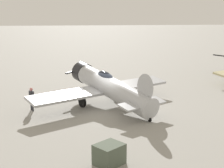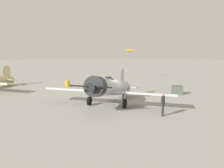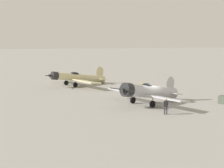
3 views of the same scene
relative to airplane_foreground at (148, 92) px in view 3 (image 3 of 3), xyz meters
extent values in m
plane|color=gray|center=(0.43, 0.23, -1.54)|extent=(400.00, 400.00, 0.00)
cylinder|color=#B7BABF|center=(0.43, 0.23, -0.04)|extent=(8.06, 5.21, 2.73)
cylinder|color=#232326|center=(-3.02, -1.60, 0.56)|extent=(1.75, 1.95, 1.72)
cone|color=#232326|center=(-3.59, -1.90, 0.66)|extent=(0.88, 0.89, 0.75)
cube|color=black|center=(-3.73, -1.97, 0.66)|extent=(2.37, 2.18, 0.28)
ellipsoid|color=black|center=(-0.29, -0.16, 0.72)|extent=(1.93, 1.51, 0.93)
cube|color=#ADAFB5|center=(-0.44, -0.23, -0.30)|extent=(7.07, 11.31, 0.44)
ellipsoid|color=#B7BABF|center=(3.48, 1.84, 0.63)|extent=(1.61, 0.93, 2.02)
cube|color=#ADAFB5|center=(3.30, 1.75, -0.47)|extent=(2.56, 3.52, 0.27)
cylinder|color=#999BA0|center=(-0.11, -1.92, -0.60)|extent=(0.14, 0.14, 1.06)
cylinder|color=black|center=(-0.11, -1.92, -1.14)|extent=(0.80, 0.55, 0.80)
cylinder|color=#999BA0|center=(-1.64, 0.99, -0.60)|extent=(0.14, 0.14, 1.06)
cylinder|color=black|center=(-1.64, 0.99, -1.14)|extent=(0.80, 0.55, 0.80)
cylinder|color=black|center=(3.91, 2.07, -1.40)|extent=(0.29, 0.22, 0.28)
cylinder|color=beige|center=(-6.17, 18.04, -0.22)|extent=(9.35, 5.15, 2.46)
cylinder|color=#232326|center=(-10.38, 16.11, 0.39)|extent=(1.51, 1.63, 1.41)
cone|color=#232326|center=(-10.97, 15.84, 0.47)|extent=(0.79, 0.75, 0.61)
cube|color=black|center=(-11.11, 15.78, 0.47)|extent=(1.46, 2.82, 0.42)
ellipsoid|color=black|center=(-7.05, 17.63, 0.42)|extent=(1.93, 1.43, 0.90)
cube|color=#C6BC89|center=(-7.22, 17.55, -0.40)|extent=(7.30, 12.94, 0.43)
ellipsoid|color=beige|center=(-2.48, 19.72, 0.46)|extent=(1.63, 0.83, 2.12)
cube|color=#C6BC89|center=(-2.66, 19.64, -0.67)|extent=(2.42, 3.55, 0.24)
cylinder|color=#999BA0|center=(-7.13, 15.94, -0.67)|extent=(0.14, 0.14, 0.93)
cylinder|color=black|center=(-7.13, 15.94, -1.14)|extent=(0.81, 0.51, 0.80)
cylinder|color=#999BA0|center=(-8.38, 18.68, -0.67)|extent=(0.14, 0.14, 0.93)
cylinder|color=black|center=(-8.38, 18.68, -1.14)|extent=(0.81, 0.51, 0.80)
cylinder|color=black|center=(-1.95, 19.97, -1.40)|extent=(0.30, 0.21, 0.28)
cylinder|color=#2D2D33|center=(0.27, -5.46, -1.11)|extent=(0.12, 0.12, 0.84)
cylinder|color=#2D2D33|center=(0.00, -5.58, -1.11)|extent=(0.12, 0.12, 0.84)
cube|color=#2D2D33|center=(0.14, -5.52, -0.39)|extent=(0.51, 0.39, 0.60)
sphere|color=#CC706C|center=(0.14, -5.52, 0.03)|extent=(0.22, 0.22, 0.22)
cylinder|color=#2D2D33|center=(0.39, -5.41, -0.37)|extent=(0.09, 0.09, 0.56)
cylinder|color=#2D2D33|center=(-0.12, -5.64, -0.37)|extent=(0.09, 0.09, 0.56)
cylinder|color=gold|center=(3.14, 12.23, -1.09)|extent=(0.64, 0.64, 0.88)
torus|color=gold|center=(3.14, 12.23, -0.92)|extent=(0.68, 0.68, 0.04)
torus|color=gold|center=(3.14, 12.23, -1.27)|extent=(0.68, 0.68, 0.04)
camera|label=1|loc=(22.19, -3.55, 5.11)|focal=49.99mm
camera|label=2|loc=(-13.46, -14.46, 2.95)|focal=35.36mm
camera|label=3|loc=(-12.57, -39.03, 6.52)|focal=55.54mm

